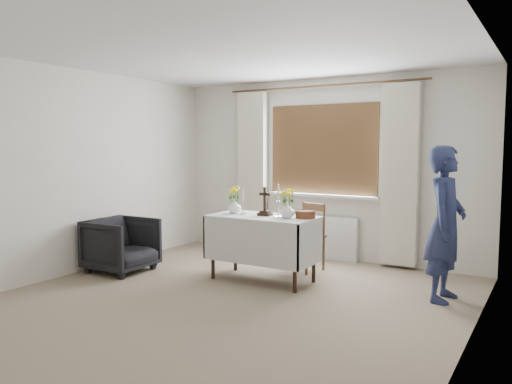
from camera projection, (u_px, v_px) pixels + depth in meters
ground at (220, 305)px, 4.94m from camera, size 5.00×5.00×0.00m
altar_table at (263, 248)px, 5.79m from camera, size 1.24×0.64×0.76m
wooden_chair at (305, 237)px, 6.27m from camera, size 0.47×0.47×0.85m
armchair at (121, 245)px, 6.22m from camera, size 0.77×0.75×0.67m
person at (446, 224)px, 5.02m from camera, size 0.41×0.59×1.57m
radiator at (320, 237)px, 6.97m from camera, size 1.10×0.10×0.60m
wooden_cross at (265, 201)px, 5.77m from camera, size 0.16×0.12×0.33m
candlestick_left at (243, 201)px, 5.87m from camera, size 0.11×0.11×0.32m
candlestick_right at (278, 201)px, 5.62m from camera, size 0.11×0.11×0.38m
flower_vase_left at (234, 206)px, 5.97m from camera, size 0.16×0.16×0.17m
flower_vase_right at (287, 210)px, 5.58m from camera, size 0.21×0.21×0.17m
wicker_basket at (305, 214)px, 5.57m from camera, size 0.27×0.27×0.09m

